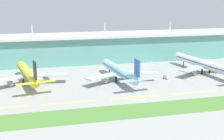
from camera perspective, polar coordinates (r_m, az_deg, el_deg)
ground_plane at (r=156.57m, az=5.93°, el=-5.66°), size 600.00×600.00×0.00m
terminal_building at (r=246.68m, az=-1.67°, el=4.38°), size 288.00×34.00×31.73m
airliner_near at (r=188.48m, az=-15.81°, el=-0.71°), size 47.83×58.65×18.90m
airliner_middle at (r=187.36m, az=1.55°, el=-0.26°), size 48.43×59.21×18.90m
airliner_far at (r=216.58m, az=17.34°, el=1.04°), size 48.26×72.23×18.90m
taxiway_stripe_west at (r=154.03m, az=-20.68°, el=-6.84°), size 28.00×0.70×0.04m
taxiway_stripe_mid_west at (r=153.15m, az=-7.91°, el=-6.16°), size 28.00×0.70×0.04m
taxiway_stripe_centre at (r=159.68m, az=4.37°, el=-5.22°), size 28.00×0.70×0.04m
taxiway_stripe_mid_east at (r=172.78m, az=15.20°, el=-4.19°), size 28.00×0.70×0.04m
grass_verge at (r=144.35m, az=7.77°, el=-7.41°), size 300.00×18.00×0.10m
baggage_cart at (r=197.24m, az=10.29°, el=-1.32°), size 2.84×3.96×2.48m
safety_cone_right_wingtip at (r=189.13m, az=15.12°, el=-2.52°), size 0.56×0.56×0.70m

